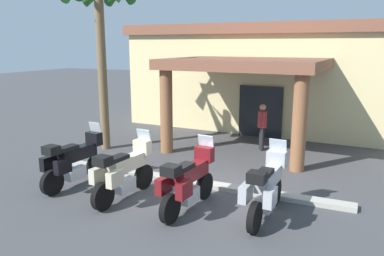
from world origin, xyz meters
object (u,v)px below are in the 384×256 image
Objects in this scene: motorcycle_black at (74,161)px; palm_tree_roadside at (99,13)px; motorcycle_maroon at (188,182)px; motel_building at (279,75)px; pedestrian at (262,124)px; motorcycle_silver at (266,188)px; motorcycle_cream at (123,172)px.

motorcycle_black is 0.35× the size of palm_tree_roadside.
motorcycle_maroon is (3.44, -0.17, 0.00)m from motorcycle_black.
motel_building is at bearing -11.27° from motorcycle_black.
motel_building is 2.14× the size of palm_tree_roadside.
motorcycle_silver is at bearing 78.28° from pedestrian.
motel_building is at bearing 13.48° from motorcycle_silver.
motorcycle_black is (-3.28, -10.39, -1.64)m from motel_building.
motorcycle_maroon is (1.72, 0.04, 0.00)m from motorcycle_cream.
pedestrian is at bearing -13.29° from motorcycle_cream.
motel_building is 11.02m from motorcycle_black.
motel_building is 8.79m from palm_tree_roadside.
palm_tree_roadside is (-3.27, 3.67, 4.11)m from motorcycle_cream.
palm_tree_roadside is at bearing 66.80° from motorcycle_silver.
pedestrian reaches higher than motorcycle_cream.
motorcycle_maroon is (0.16, -10.56, -1.64)m from motel_building.
motorcycle_black is 1.73m from motorcycle_cream.
pedestrian reaches higher than motorcycle_silver.
motorcycle_silver is at bearing -82.11° from motorcycle_black.
motorcycle_maroon is at bearing -36.04° from palm_tree_roadside.
motel_building is at bearing 55.13° from palm_tree_roadside.
motel_building is 6.15× the size of motorcycle_silver.
pedestrian reaches higher than motorcycle_maroon.
motorcycle_black is at bearing 94.75° from motorcycle_silver.
motorcycle_cream is at bearing 99.06° from motorcycle_silver.
motorcycle_silver is 0.35× the size of palm_tree_roadside.
motel_building is 8.11× the size of pedestrian.
motorcycle_cream is 1.72m from motorcycle_maroon.
motorcycle_maroon and motorcycle_silver have the same top height.
motel_building reaches higher than motorcycle_cream.
motorcycle_black is 5.16m from motorcycle_silver.
motel_building reaches higher than motorcycle_black.
motorcycle_black is 1.00× the size of motorcycle_cream.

